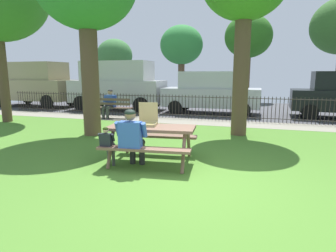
{
  "coord_description": "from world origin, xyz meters",
  "views": [
    {
      "loc": [
        0.91,
        -4.43,
        1.85
      ],
      "look_at": [
        -0.83,
        1.28,
        0.75
      ],
      "focal_mm": 30.53,
      "sensor_mm": 36.0,
      "label": 1
    }
  ],
  "objects_px": {
    "parked_car_far_left": "(35,83)",
    "parked_car_center": "(211,92)",
    "person_on_park_bench": "(109,102)",
    "parked_car_left": "(118,84)",
    "pizza_box_open": "(147,121)",
    "park_bench_left": "(113,108)",
    "far_tree_midleft": "(181,46)",
    "far_tree_left": "(115,56)",
    "picnic_table_foreground": "(151,134)",
    "child_at_table": "(107,143)",
    "far_tree_center": "(248,37)",
    "pizza_slice_on_table": "(127,126)",
    "adult_at_table": "(132,136)"
  },
  "relations": [
    {
      "from": "parked_car_far_left",
      "to": "parked_car_center",
      "type": "height_order",
      "value": "parked_car_far_left"
    },
    {
      "from": "person_on_park_bench",
      "to": "parked_car_left",
      "type": "distance_m",
      "value": 2.88
    },
    {
      "from": "pizza_box_open",
      "to": "park_bench_left",
      "type": "distance_m",
      "value": 6.14
    },
    {
      "from": "far_tree_midleft",
      "to": "far_tree_left",
      "type": "bearing_deg",
      "value": 180.0
    },
    {
      "from": "person_on_park_bench",
      "to": "picnic_table_foreground",
      "type": "bearing_deg",
      "value": -54.01
    },
    {
      "from": "child_at_table",
      "to": "parked_car_far_left",
      "type": "distance_m",
      "value": 12.48
    },
    {
      "from": "pizza_box_open",
      "to": "far_tree_center",
      "type": "relative_size",
      "value": 0.09
    },
    {
      "from": "pizza_slice_on_table",
      "to": "far_tree_center",
      "type": "distance_m",
      "value": 15.63
    },
    {
      "from": "park_bench_left",
      "to": "person_on_park_bench",
      "type": "height_order",
      "value": "person_on_park_bench"
    },
    {
      "from": "person_on_park_bench",
      "to": "parked_car_far_left",
      "type": "distance_m",
      "value": 6.64
    },
    {
      "from": "pizza_slice_on_table",
      "to": "far_tree_midleft",
      "type": "bearing_deg",
      "value": 100.13
    },
    {
      "from": "adult_at_table",
      "to": "far_tree_midleft",
      "type": "height_order",
      "value": "far_tree_midleft"
    },
    {
      "from": "far_tree_left",
      "to": "picnic_table_foreground",
      "type": "bearing_deg",
      "value": -60.44
    },
    {
      "from": "park_bench_left",
      "to": "parked_car_far_left",
      "type": "height_order",
      "value": "parked_car_far_left"
    },
    {
      "from": "pizza_slice_on_table",
      "to": "adult_at_table",
      "type": "height_order",
      "value": "adult_at_table"
    },
    {
      "from": "park_bench_left",
      "to": "far_tree_left",
      "type": "xyz_separation_m",
      "value": [
        -4.92,
        9.83,
        2.79
      ]
    },
    {
      "from": "person_on_park_bench",
      "to": "parked_car_far_left",
      "type": "relative_size",
      "value": 0.25
    },
    {
      "from": "picnic_table_foreground",
      "to": "pizza_slice_on_table",
      "type": "relative_size",
      "value": 6.11
    },
    {
      "from": "person_on_park_bench",
      "to": "far_tree_midleft",
      "type": "relative_size",
      "value": 0.23
    },
    {
      "from": "far_tree_midleft",
      "to": "pizza_slice_on_table",
      "type": "bearing_deg",
      "value": -79.87
    },
    {
      "from": "far_tree_left",
      "to": "far_tree_midleft",
      "type": "xyz_separation_m",
      "value": [
        5.32,
        0.0,
        0.6
      ]
    },
    {
      "from": "pizza_box_open",
      "to": "far_tree_left",
      "type": "distance_m",
      "value": 17.24
    },
    {
      "from": "far_tree_left",
      "to": "adult_at_table",
      "type": "bearing_deg",
      "value": -61.85
    },
    {
      "from": "child_at_table",
      "to": "park_bench_left",
      "type": "height_order",
      "value": "park_bench_left"
    },
    {
      "from": "parked_car_far_left",
      "to": "far_tree_left",
      "type": "bearing_deg",
      "value": 79.56
    },
    {
      "from": "parked_car_far_left",
      "to": "parked_car_left",
      "type": "relative_size",
      "value": 1.0
    },
    {
      "from": "parked_car_left",
      "to": "far_tree_left",
      "type": "relative_size",
      "value": 1.07
    },
    {
      "from": "person_on_park_bench",
      "to": "far_tree_midleft",
      "type": "bearing_deg",
      "value": 86.6
    },
    {
      "from": "picnic_table_foreground",
      "to": "far_tree_center",
      "type": "height_order",
      "value": "far_tree_center"
    },
    {
      "from": "child_at_table",
      "to": "far_tree_center",
      "type": "bearing_deg",
      "value": 82.38
    },
    {
      "from": "parked_car_center",
      "to": "far_tree_midleft",
      "type": "height_order",
      "value": "far_tree_midleft"
    },
    {
      "from": "pizza_slice_on_table",
      "to": "parked_car_left",
      "type": "bearing_deg",
      "value": 117.81
    },
    {
      "from": "child_at_table",
      "to": "parked_car_left",
      "type": "xyz_separation_m",
      "value": [
        -4.0,
        8.45,
        0.8
      ]
    },
    {
      "from": "adult_at_table",
      "to": "person_on_park_bench",
      "type": "xyz_separation_m",
      "value": [
        -3.57,
        5.72,
        0.0
      ]
    },
    {
      "from": "parked_car_far_left",
      "to": "park_bench_left",
      "type": "bearing_deg",
      "value": -23.19
    },
    {
      "from": "adult_at_table",
      "to": "park_bench_left",
      "type": "distance_m",
      "value": 6.64
    },
    {
      "from": "far_tree_left",
      "to": "far_tree_center",
      "type": "xyz_separation_m",
      "value": [
        9.91,
        0.0,
        1.02
      ]
    },
    {
      "from": "adult_at_table",
      "to": "far_tree_left",
      "type": "relative_size",
      "value": 0.27
    },
    {
      "from": "parked_car_left",
      "to": "far_tree_center",
      "type": "height_order",
      "value": "far_tree_center"
    },
    {
      "from": "person_on_park_bench",
      "to": "child_at_table",
      "type": "bearing_deg",
      "value": -62.0
    },
    {
      "from": "far_tree_center",
      "to": "adult_at_table",
      "type": "bearing_deg",
      "value": -95.88
    },
    {
      "from": "picnic_table_foreground",
      "to": "pizza_box_open",
      "type": "xyz_separation_m",
      "value": [
        -0.13,
        0.13,
        0.26
      ]
    },
    {
      "from": "pizza_slice_on_table",
      "to": "parked_car_center",
      "type": "xyz_separation_m",
      "value": [
        0.55,
        7.97,
        0.23
      ]
    },
    {
      "from": "picnic_table_foreground",
      "to": "parked_car_left",
      "type": "relative_size",
      "value": 0.41
    },
    {
      "from": "picnic_table_foreground",
      "to": "far_tree_left",
      "type": "xyz_separation_m",
      "value": [
        -8.51,
        15.01,
        2.61
      ]
    },
    {
      "from": "pizza_box_open",
      "to": "far_tree_center",
      "type": "distance_m",
      "value": 15.33
    },
    {
      "from": "far_tree_left",
      "to": "parked_car_left",
      "type": "bearing_deg",
      "value": -61.94
    },
    {
      "from": "parked_car_center",
      "to": "far_tree_midleft",
      "type": "relative_size",
      "value": 0.84
    },
    {
      "from": "pizza_slice_on_table",
      "to": "park_bench_left",
      "type": "distance_m",
      "value": 6.15
    },
    {
      "from": "far_tree_midleft",
      "to": "parked_car_left",
      "type": "bearing_deg",
      "value": -101.84
    }
  ]
}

